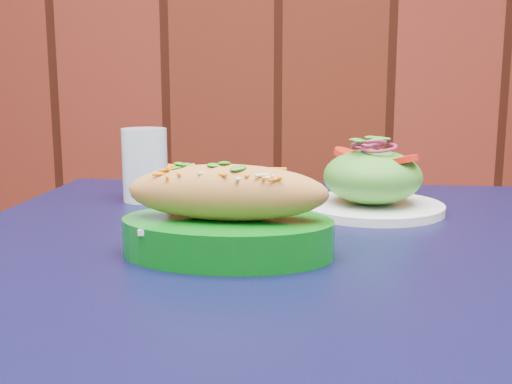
{
  "coord_description": "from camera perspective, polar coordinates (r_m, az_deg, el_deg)",
  "views": [
    {
      "loc": [
        0.36,
        0.69,
        0.94
      ],
      "look_at": [
        0.34,
        1.41,
        0.81
      ],
      "focal_mm": 45.0,
      "sensor_mm": 36.0,
      "label": 1
    }
  ],
  "objects": [
    {
      "name": "water_glass",
      "position": [
        0.99,
        -9.85,
        2.39
      ],
      "size": [
        0.07,
        0.07,
        0.11
      ],
      "primitive_type": "cylinder",
      "color": "silver",
      "rests_on": "cafe_table"
    },
    {
      "name": "cafe_table",
      "position": [
        0.79,
        1.76,
        -10.4
      ],
      "size": [
        0.87,
        0.87,
        0.75
      ],
      "rotation": [
        0.0,
        0.0,
        -0.09
      ],
      "color": "black",
      "rests_on": "ground"
    },
    {
      "name": "salad_plate",
      "position": [
        0.92,
        10.29,
        0.79
      ],
      "size": [
        0.2,
        0.2,
        0.1
      ],
      "rotation": [
        0.0,
        0.0,
        0.42
      ],
      "color": "white",
      "rests_on": "cafe_table"
    },
    {
      "name": "banh_mi_basket",
      "position": [
        0.69,
        -2.58,
        -2.18
      ],
      "size": [
        0.25,
        0.18,
        0.11
      ],
      "rotation": [
        0.0,
        0.0,
        -0.12
      ],
      "color": "#076812",
      "rests_on": "cafe_table"
    }
  ]
}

